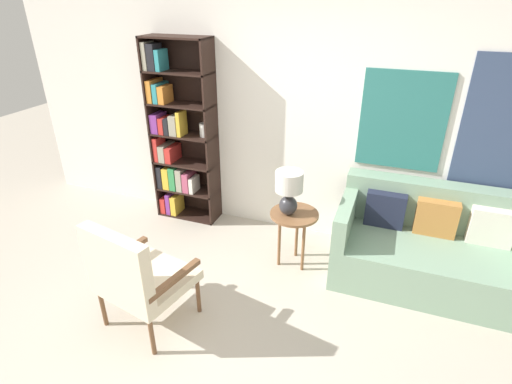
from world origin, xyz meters
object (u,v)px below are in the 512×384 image
Objects in this scene: side_table at (294,220)px; table_lamp at (289,189)px; couch at (431,248)px; armchair at (134,274)px; bookshelf at (177,140)px.

table_lamp is at bearing -145.41° from side_table.
couch is 1.27m from side_table.
armchair is 0.56× the size of couch.
couch is at bearing 11.70° from table_lamp.
side_table is (-1.24, -0.23, 0.17)m from couch.
bookshelf is 2.84m from couch.
armchair is at bearing -126.00° from side_table.
bookshelf is 2.14× the size of armchair.
armchair is (0.61, -1.74, -0.41)m from bookshelf.
bookshelf reaches higher than armchair.
table_lamp reaches higher than armchair.
bookshelf is at bearing 159.81° from table_lamp.
table_lamp reaches higher than side_table.
couch reaches higher than side_table.
armchair is 1.65× the size of side_table.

